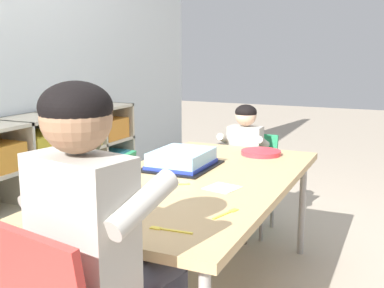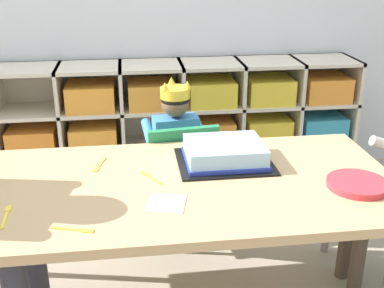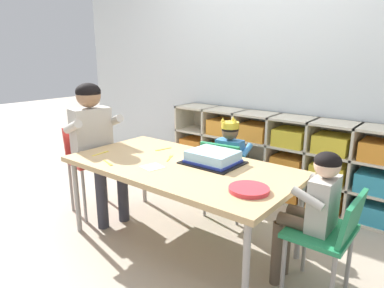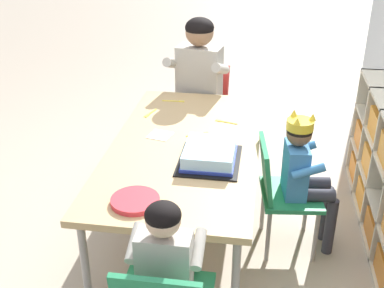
{
  "view_description": "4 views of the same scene",
  "coord_description": "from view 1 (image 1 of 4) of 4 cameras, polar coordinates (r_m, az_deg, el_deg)",
  "views": [
    {
      "loc": [
        -1.88,
        -0.83,
        1.15
      ],
      "look_at": [
        0.02,
        0.03,
        0.74
      ],
      "focal_mm": 44.27,
      "sensor_mm": 36.0,
      "label": 1
    },
    {
      "loc": [
        -0.2,
        -1.61,
        1.39
      ],
      "look_at": [
        0.01,
        0.02,
        0.73
      ],
      "focal_mm": 46.1,
      "sensor_mm": 36.0,
      "label": 2
    },
    {
      "loc": [
        1.41,
        -1.64,
        1.3
      ],
      "look_at": [
        0.08,
        0.03,
        0.73
      ],
      "focal_mm": 32.12,
      "sensor_mm": 36.0,
      "label": 3
    },
    {
      "loc": [
        2.37,
        0.41,
        1.81
      ],
      "look_at": [
        0.11,
        0.06,
        0.65
      ],
      "focal_mm": 46.67,
      "sensor_mm": 36.0,
      "label": 4
    }
  ],
  "objects": [
    {
      "name": "fork_scattered_mid_table",
      "position": [
        1.93,
        -8.49,
        -5.83
      ],
      "size": [
        0.05,
        0.14,
        0.0
      ],
      "rotation": [
        0.0,
        0.0,
        1.3
      ],
      "color": "yellow",
      "rests_on": "activity_table"
    },
    {
      "name": "paper_plate_stack",
      "position": [
        2.63,
        8.3,
        -1.04
      ],
      "size": [
        0.22,
        0.22,
        0.02
      ],
      "primitive_type": "cylinder",
      "color": "#DB333D",
      "rests_on": "activity_table"
    },
    {
      "name": "fork_by_napkin",
      "position": [
        2.03,
        -2.45,
        -4.88
      ],
      "size": [
        0.08,
        0.12,
        0.0
      ],
      "rotation": [
        0.0,
        0.0,
        5.24
      ],
      "color": "yellow",
      "rests_on": "activity_table"
    },
    {
      "name": "birthday_cake_on_tray",
      "position": [
        2.32,
        -1.24,
        -1.92
      ],
      "size": [
        0.37,
        0.31,
        0.08
      ],
      "color": "black",
      "rests_on": "activity_table"
    },
    {
      "name": "child_with_crown",
      "position": [
        2.48,
        -13.07,
        -4.24
      ],
      "size": [
        0.31,
        0.32,
        0.82
      ],
      "rotation": [
        0.0,
        0.0,
        3.26
      ],
      "color": "#3D7FBC",
      "rests_on": "ground"
    },
    {
      "name": "classroom_chair_guest_side",
      "position": [
        3.08,
        6.63,
        -3.12
      ],
      "size": [
        0.33,
        0.37,
        0.62
      ],
      "rotation": [
        0.0,
        0.0,
        -1.57
      ],
      "color": "#238451",
      "rests_on": "ground"
    },
    {
      "name": "storage_cubby_shelf",
      "position": [
        2.97,
        -19.9,
        -5.17
      ],
      "size": [
        2.12,
        0.33,
        0.76
      ],
      "color": "beige",
      "rests_on": "ground"
    },
    {
      "name": "adult_helper_seated",
      "position": [
        1.39,
        -11.18,
        -9.27
      ],
      "size": [
        0.46,
        0.44,
        1.08
      ],
      "rotation": [
        0.0,
        0.0,
        1.38
      ],
      "color": "#B2ADA3",
      "rests_on": "ground"
    },
    {
      "name": "fork_at_table_front_edge",
      "position": [
        1.69,
        4.23,
        -8.3
      ],
      "size": [
        0.13,
        0.05,
        0.0
      ],
      "rotation": [
        0.0,
        0.0,
        2.85
      ],
      "color": "yellow",
      "rests_on": "activity_table"
    },
    {
      "name": "classroom_chair_blue",
      "position": [
        2.46,
        -10.7,
        -7.4
      ],
      "size": [
        0.39,
        0.37,
        0.64
      ],
      "rotation": [
        0.0,
        0.0,
        3.26
      ],
      "color": "#238451",
      "rests_on": "ground"
    },
    {
      "name": "guest_at_table_side",
      "position": [
        2.96,
        6.11,
        -1.05
      ],
      "size": [
        0.31,
        0.29,
        0.82
      ],
      "rotation": [
        0.0,
        0.0,
        -1.57
      ],
      "color": "#B2ADA3",
      "rests_on": "ground"
    },
    {
      "name": "activity_table",
      "position": [
        2.14,
        0.61,
        -5.11
      ],
      "size": [
        1.54,
        0.8,
        0.59
      ],
      "color": "tan",
      "rests_on": "ground"
    },
    {
      "name": "fork_beside_plate_stack",
      "position": [
        1.54,
        -2.87,
        -10.3
      ],
      "size": [
        0.02,
        0.15,
        0.0
      ],
      "rotation": [
        0.0,
        0.0,
        4.76
      ],
      "color": "yellow",
      "rests_on": "activity_table"
    },
    {
      "name": "paper_napkin_square",
      "position": [
        1.99,
        3.66,
        -5.28
      ],
      "size": [
        0.15,
        0.15,
        0.0
      ],
      "primitive_type": "cube",
      "rotation": [
        0.0,
        0.0,
        -0.23
      ],
      "color": "white",
      "rests_on": "activity_table"
    }
  ]
}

